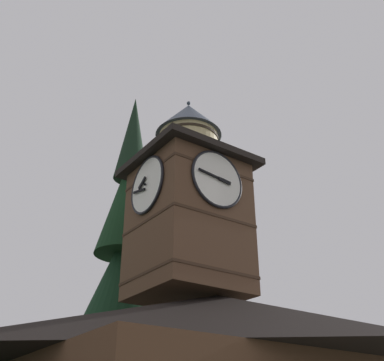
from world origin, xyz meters
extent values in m
pyramid|color=black|center=(0.49, -2.73, 5.12)|extent=(12.03, 9.73, 2.23)
cube|color=brown|center=(0.98, -3.67, 8.65)|extent=(3.38, 3.38, 4.82)
cube|color=#3C291C|center=(0.98, -3.67, 6.81)|extent=(3.42, 3.42, 0.10)
cube|color=#3C291C|center=(0.98, -3.67, 8.62)|extent=(3.42, 3.42, 0.10)
cube|color=#3C291C|center=(0.98, -3.67, 10.43)|extent=(3.42, 3.42, 0.10)
cylinder|color=white|center=(0.98, -1.95, 9.96)|extent=(2.04, 0.10, 2.04)
torus|color=black|center=(0.98, -1.93, 9.96)|extent=(2.14, 0.10, 2.14)
cube|color=black|center=(0.72, -1.85, 9.93)|extent=(0.52, 0.04, 0.18)
cube|color=black|center=(1.39, -1.85, 10.01)|extent=(0.84, 0.04, 0.18)
sphere|color=black|center=(0.98, -1.84, 9.96)|extent=(0.10, 0.10, 0.10)
cylinder|color=white|center=(2.70, -3.67, 9.96)|extent=(0.10, 2.04, 2.04)
torus|color=black|center=(2.72, -3.67, 9.96)|extent=(0.10, 2.14, 2.14)
cube|color=black|center=(2.80, -3.89, 10.09)|extent=(0.04, 0.50, 0.38)
cube|color=black|center=(2.80, -4.08, 9.86)|extent=(0.04, 0.84, 0.26)
sphere|color=black|center=(2.81, -3.67, 9.96)|extent=(0.10, 0.10, 0.10)
cube|color=black|center=(0.98, -3.67, 11.18)|extent=(4.08, 4.08, 0.25)
cylinder|color=tan|center=(0.98, -3.67, 11.96)|extent=(2.29, 2.29, 1.31)
cylinder|color=#2D2319|center=(0.98, -3.67, 11.53)|extent=(2.35, 2.35, 0.10)
cylinder|color=#2D2319|center=(0.98, -3.67, 11.96)|extent=(2.35, 2.35, 0.10)
cylinder|color=#2D2319|center=(0.98, -3.67, 12.40)|extent=(2.35, 2.35, 0.10)
cone|color=#424C5B|center=(0.98, -3.67, 13.35)|extent=(2.59, 2.59, 1.48)
sphere|color=#384251|center=(0.98, -3.67, 14.19)|extent=(0.16, 0.16, 0.16)
cone|color=black|center=(0.66, -9.05, 8.08)|extent=(3.94, 3.94, 5.12)
cone|color=#143119|center=(0.66, -9.05, 11.99)|extent=(2.79, 2.79, 5.31)
cone|color=black|center=(0.66, -9.05, 15.54)|extent=(1.65, 1.65, 4.77)
sphere|color=silver|center=(-9.94, -30.53, 8.95)|extent=(2.34, 2.34, 2.34)
camera|label=1|loc=(10.01, 9.50, 2.28)|focal=45.44mm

